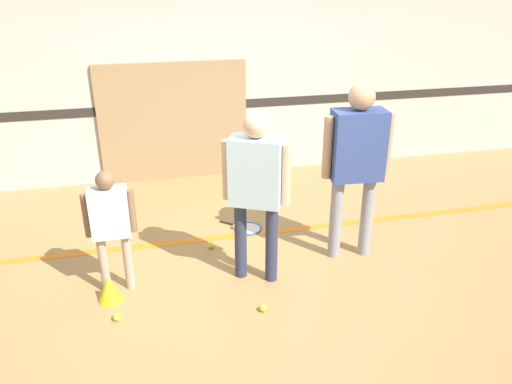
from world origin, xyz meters
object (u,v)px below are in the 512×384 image
Objects in this scene: person_student_left at (110,219)px; person_student_right at (357,154)px; person_instructor at (256,180)px; tennis_ball_near_instructor at (263,308)px; tennis_ball_stray_right at (211,245)px; tennis_ball_by_spare_racket at (235,226)px; racket_spare_on_floor at (247,228)px; training_cone at (109,289)px; tennis_ball_stray_left at (117,317)px.

person_student_right reaches higher than person_student_left.
person_instructor reaches higher than tennis_ball_near_instructor.
tennis_ball_stray_right is (0.96, 0.55, -0.71)m from person_student_left.
tennis_ball_by_spare_racket is at bearing 34.34° from person_student_left.
person_instructor is at bearing -5.43° from person_student_left.
tennis_ball_stray_right reaches higher than racket_spare_on_floor.
tennis_ball_near_instructor is (-0.06, -0.54, -0.99)m from person_instructor.
tennis_ball_stray_right is at bearing -13.21° from person_student_right.
racket_spare_on_floor is 1.84m from training_cone.
training_cone reaches higher than tennis_ball_by_spare_racket.
person_instructor is 1.08m from person_student_right.
person_student_right is at bearing 1.40° from person_student_left.
person_student_left is 0.64m from training_cone.
tennis_ball_stray_left is 1.41m from tennis_ball_stray_right.
training_cone is at bearing 101.56° from tennis_ball_stray_left.
tennis_ball_near_instructor is at bearing 38.29° from person_student_right.
tennis_ball_stray_left is 0.33m from training_cone.
person_student_right reaches higher than training_cone.
tennis_ball_by_spare_racket is 1.91m from tennis_ball_stray_left.
tennis_ball_stray_left is at bearing -133.14° from tennis_ball_by_spare_racket.
racket_spare_on_floor is 7.90× the size of tennis_ball_near_instructor.
racket_spare_on_floor is at bearing 30.84° from person_student_left.
tennis_ball_by_spare_racket is (-0.01, 1.02, -0.99)m from person_instructor.
person_student_right is at bearing 36.89° from person_instructor.
racket_spare_on_floor is at bearing 35.81° from tennis_ball_stray_right.
person_instructor is 1.13m from tennis_ball_near_instructor.
person_instructor reaches higher than racket_spare_on_floor.
person_student_right is 2.67m from tennis_ball_stray_left.
tennis_ball_stray_right is (-0.34, -0.37, 0.00)m from tennis_ball_by_spare_racket.
racket_spare_on_floor is 0.14m from tennis_ball_by_spare_racket.
tennis_ball_stray_left is at bearing -92.20° from person_student_left.
person_student_left is 18.11× the size of tennis_ball_near_instructor.
person_student_right reaches higher than tennis_ball_stray_right.
racket_spare_on_floor is 7.90× the size of tennis_ball_by_spare_racket.
tennis_ball_by_spare_racket is at bearing 46.86° from tennis_ball_stray_left.
person_student_right is (1.05, 0.20, 0.09)m from person_instructor.
racket_spare_on_floor is at bearing 83.16° from tennis_ball_near_instructor.
training_cone reaches higher than tennis_ball_stray_left.
tennis_ball_near_instructor is (-0.18, -1.53, 0.02)m from racket_spare_on_floor.
tennis_ball_near_instructor and tennis_ball_by_spare_racket have the same top height.
training_cone is at bearing 76.44° from racket_spare_on_floor.
person_instructor is 3.18× the size of racket_spare_on_floor.
tennis_ball_stray_left is (-1.31, -0.37, -0.99)m from person_instructor.
person_student_left is 2.39m from person_student_right.
person_student_left is 18.11× the size of tennis_ball_by_spare_racket.
training_cone is (-0.07, -0.17, -0.61)m from person_student_left.
person_instructor is 6.59× the size of training_cone.
tennis_ball_stray_right is (-0.47, -0.34, 0.02)m from racket_spare_on_floor.
tennis_ball_near_instructor is 1.27m from tennis_ball_stray_left.
tennis_ball_by_spare_racket is 0.26× the size of training_cone.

